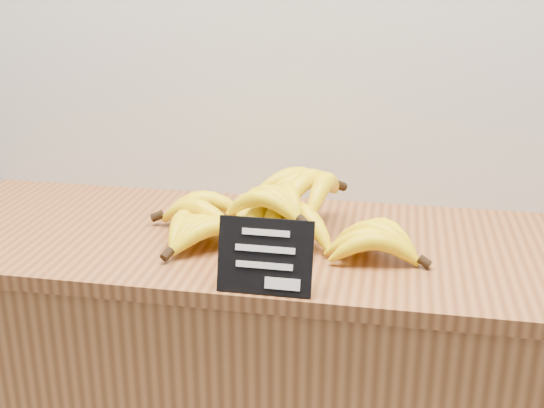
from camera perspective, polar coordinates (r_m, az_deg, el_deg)
The scene contains 3 objects.
counter_top at distance 1.41m, azimuth 0.38°, elevation -3.33°, with size 1.54×0.54×0.03m, color brown.
chalkboard_sign at distance 1.16m, azimuth -0.59°, elevation -4.42°, with size 0.16×0.01×0.13m, color black.
banana_pile at distance 1.39m, azimuth 0.16°, elevation -0.89°, with size 0.57×0.37×0.13m.
Camera 1 is at (0.41, 1.47, 1.47)m, focal length 45.00 mm.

